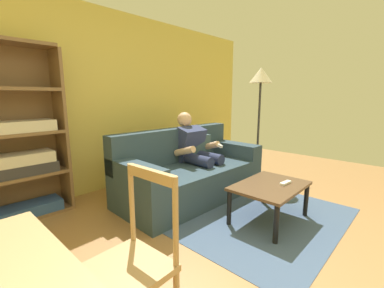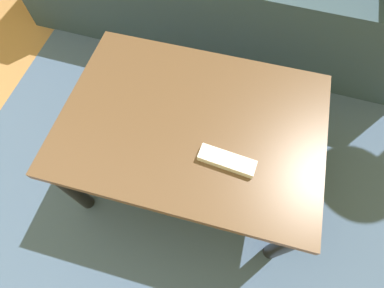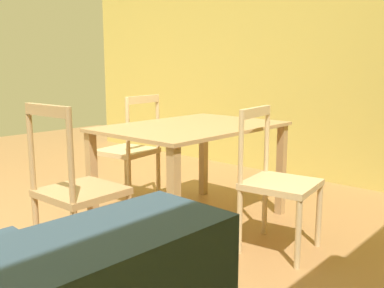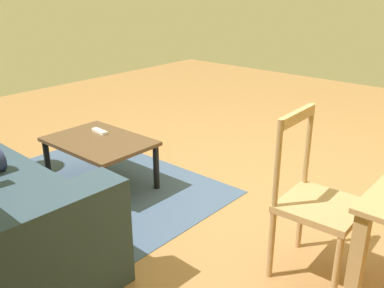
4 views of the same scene
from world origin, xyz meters
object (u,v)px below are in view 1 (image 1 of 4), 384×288
at_px(person_lounging, 197,151).
at_px(dining_chair_facing_couch, 131,265).
at_px(coffee_table, 270,189).
at_px(tv_remote, 286,183).
at_px(bookshelf, 18,148).
at_px(floor_lamp, 260,85).
at_px(couch, 189,173).

relative_size(person_lounging, dining_chair_facing_couch, 1.17).
bearing_deg(coffee_table, tv_remote, -39.55).
bearing_deg(bookshelf, floor_lamp, -21.05).
distance_m(couch, floor_lamp, 1.85).
bearing_deg(bookshelf, person_lounging, -25.15).
height_order(coffee_table, bookshelf, bookshelf).
distance_m(tv_remote, bookshelf, 2.95).
relative_size(coffee_table, bookshelf, 0.44).
bearing_deg(person_lounging, bookshelf, 154.85).
height_order(tv_remote, bookshelf, bookshelf).
relative_size(person_lounging, bookshelf, 0.59).
bearing_deg(floor_lamp, coffee_table, -146.04).
bearing_deg(coffee_table, couch, 94.66).
bearing_deg(coffee_table, dining_chair_facing_couch, -177.07).
bearing_deg(tv_remote, floor_lamp, -43.83).
height_order(tv_remote, floor_lamp, floor_lamp).
distance_m(coffee_table, bookshelf, 2.79).
height_order(coffee_table, tv_remote, tv_remote).
relative_size(coffee_table, tv_remote, 4.99).
relative_size(bookshelf, floor_lamp, 1.06).
height_order(couch, bookshelf, bookshelf).
bearing_deg(couch, coffee_table, -85.34).
bearing_deg(couch, bookshelf, 151.62).
relative_size(coffee_table, floor_lamp, 0.47).
relative_size(tv_remote, dining_chair_facing_couch, 0.18).
relative_size(couch, coffee_table, 2.40).
bearing_deg(dining_chair_facing_couch, bookshelf, 89.52).
bearing_deg(bookshelf, coffee_table, -48.68).
distance_m(person_lounging, dining_chair_facing_couch, 2.31).
height_order(couch, tv_remote, couch).
height_order(coffee_table, dining_chair_facing_couch, dining_chair_facing_couch).
distance_m(couch, coffee_table, 1.14).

